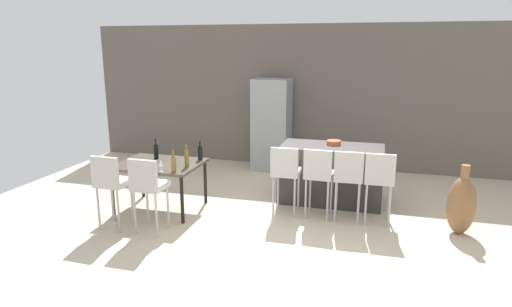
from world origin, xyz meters
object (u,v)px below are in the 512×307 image
kitchen_island (331,174)px  refrigerator (272,124)px  floor_vase (461,205)px  wine_bottle_near (200,153)px  wine_bottle_corner (174,164)px  bar_chair_middle (319,172)px  fruit_bowl (334,143)px  wine_bottle_end (156,151)px  dining_chair_far (148,184)px  bar_chair_left (286,170)px  bar_chair_right (348,174)px  wine_glass_left (161,163)px  wine_bottle_far (187,158)px  bar_chair_far (379,177)px  dining_chair_near (111,180)px  dining_table (160,167)px

kitchen_island → refrigerator: (-1.39, 1.65, 0.46)m
floor_vase → wine_bottle_near: bearing=178.6°
wine_bottle_corner → floor_vase: bearing=9.7°
bar_chair_middle → fruit_bowl: bearing=82.8°
wine_bottle_end → floor_vase: bearing=0.4°
dining_chair_far → wine_bottle_end: size_ratio=3.29×
fruit_bowl → wine_bottle_near: bearing=-157.0°
bar_chair_left → bar_chair_right: 0.91m
fruit_bowl → wine_glass_left: bearing=-144.3°
dining_chair_far → wine_bottle_far: size_ratio=3.12×
bar_chair_far → dining_chair_far: 3.16m
dining_chair_far → wine_bottle_end: wine_bottle_end is taller
kitchen_island → dining_chair_near: (-2.76, -1.94, 0.24)m
dining_chair_far → refrigerator: size_ratio=0.57×
wine_bottle_end → floor_vase: (4.47, 0.03, -0.45)m
kitchen_island → bar_chair_middle: size_ratio=1.54×
dining_chair_near → wine_glass_left: (0.54, 0.43, 0.17)m
wine_bottle_near → refrigerator: bearing=76.8°
kitchen_island → bar_chair_left: bearing=-126.3°
wine_bottle_far → wine_bottle_end: bearing=153.5°
wine_bottle_corner → floor_vase: size_ratio=0.34×
bar_chair_right → wine_bottle_near: 2.28m
dining_chair_far → fruit_bowl: 3.02m
bar_chair_left → wine_glass_left: bearing=-156.2°
dining_chair_far → wine_bottle_far: (0.23, 0.74, 0.18)m
wine_bottle_far → wine_bottle_near: bearing=87.4°
dining_chair_far → wine_bottle_corner: 0.50m
bar_chair_middle → dining_table: bearing=-173.0°
dining_chair_near → dining_chair_far: 0.56m
wine_bottle_far → floor_vase: 3.84m
kitchen_island → fruit_bowl: size_ratio=7.14×
refrigerator → floor_vase: (3.21, -2.49, -0.51)m
dining_table → fruit_bowl: bearing=25.3°
wine_bottle_end → fruit_bowl: bearing=19.8°
bar_chair_right → dining_chair_far: (-2.53, -1.15, 0.00)m
wine_bottle_near → fruit_bowl: 2.14m
dining_chair_far → fruit_bowl: dining_chair_far is taller
bar_chair_middle → wine_bottle_near: (-1.86, 0.05, 0.15)m
bar_chair_middle → floor_vase: (1.92, -0.04, -0.29)m
bar_chair_right → refrigerator: size_ratio=0.57×
dining_table → floor_vase: (4.30, 0.25, -0.27)m
bar_chair_middle → dining_chair_near: 2.90m
dining_chair_far → wine_bottle_corner: wine_bottle_corner is taller
bar_chair_middle → wine_bottle_end: 2.56m
bar_chair_right → wine_glass_left: size_ratio=6.03×
dining_chair_near → wine_bottle_corner: wine_bottle_corner is taller
dining_table → bar_chair_far: bearing=5.2°
dining_chair_far → wine_bottle_near: bearing=78.3°
dining_table → wine_bottle_near: 0.65m
bar_chair_left → wine_bottle_corner: 1.62m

